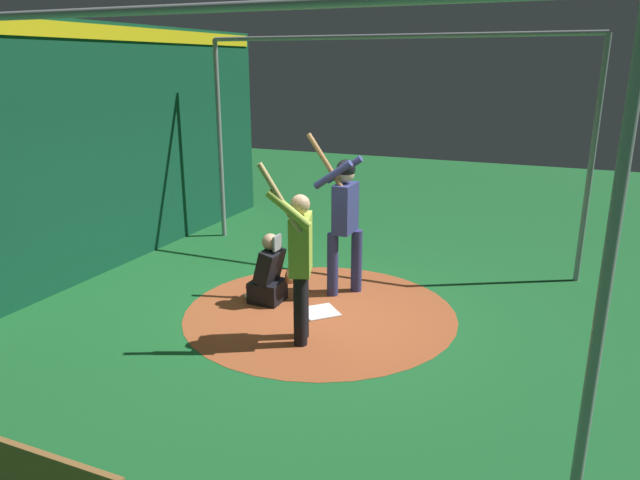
% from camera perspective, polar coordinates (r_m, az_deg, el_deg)
% --- Properties ---
extents(ground_plane, '(25.26, 25.26, 0.00)m').
position_cam_1_polar(ground_plane, '(7.42, -0.00, -7.04)').
color(ground_plane, '#195B28').
extents(dirt_circle, '(3.39, 3.39, 0.01)m').
position_cam_1_polar(dirt_circle, '(7.42, -0.00, -7.02)').
color(dirt_circle, '#9E4C28').
rests_on(dirt_circle, ground).
extents(home_plate, '(0.59, 0.59, 0.01)m').
position_cam_1_polar(home_plate, '(7.41, -0.00, -6.96)').
color(home_plate, white).
rests_on(home_plate, dirt_circle).
extents(batter, '(0.68, 0.49, 2.15)m').
position_cam_1_polar(batter, '(7.69, 2.38, 2.60)').
color(batter, navy).
rests_on(batter, ground).
extents(catcher, '(0.58, 0.40, 0.93)m').
position_cam_1_polar(catcher, '(7.63, -4.84, -3.47)').
color(catcher, black).
rests_on(catcher, ground).
extents(visitor, '(0.54, 0.59, 2.05)m').
position_cam_1_polar(visitor, '(6.35, -1.96, -1.80)').
color(visitor, black).
rests_on(visitor, ground).
extents(back_wall, '(0.23, 9.26, 3.56)m').
position_cam_1_polar(back_wall, '(8.94, -22.18, 7.82)').
color(back_wall, '#0F472D').
rests_on(back_wall, ground).
extents(cage_frame, '(5.97, 5.06, 3.40)m').
position_cam_1_polar(cage_frame, '(6.81, -0.00, 11.42)').
color(cage_frame, gray).
rests_on(cage_frame, ground).
extents(baseball_0, '(0.07, 0.07, 0.07)m').
position_cam_1_polar(baseball_0, '(7.86, -7.09, -5.41)').
color(baseball_0, white).
rests_on(baseball_0, dirt_circle).
extents(baseball_1, '(0.07, 0.07, 0.07)m').
position_cam_1_polar(baseball_1, '(7.74, -6.82, -5.78)').
color(baseball_1, white).
rests_on(baseball_1, dirt_circle).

